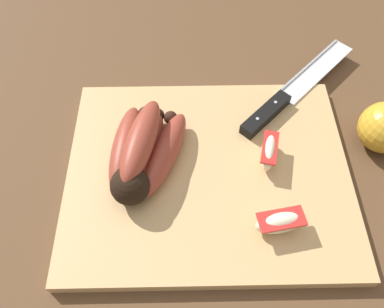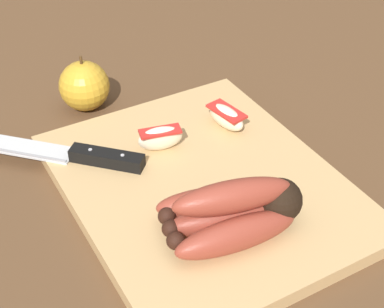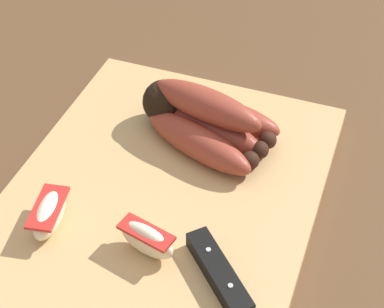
% 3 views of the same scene
% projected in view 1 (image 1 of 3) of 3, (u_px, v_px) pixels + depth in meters
% --- Properties ---
extents(ground_plane, '(6.00, 6.00, 0.00)m').
position_uv_depth(ground_plane, '(207.00, 167.00, 0.57)').
color(ground_plane, brown).
extents(cutting_board, '(0.40, 0.32, 0.02)m').
position_uv_depth(cutting_board, '(209.00, 173.00, 0.56)').
color(cutting_board, tan).
rests_on(cutting_board, ground_plane).
extents(banana_bunch, '(0.12, 0.17, 0.07)m').
position_uv_depth(banana_bunch, '(142.00, 153.00, 0.53)').
color(banana_bunch, black).
rests_on(banana_bunch, cutting_board).
extents(chefs_knife, '(0.22, 0.22, 0.02)m').
position_uv_depth(chefs_knife, '(284.00, 98.00, 0.61)').
color(chefs_knife, silver).
rests_on(chefs_knife, cutting_board).
extents(apple_wedge_near, '(0.07, 0.04, 0.03)m').
position_uv_depth(apple_wedge_near, '(280.00, 222.00, 0.49)').
color(apple_wedge_near, '#F4E5C1').
rests_on(apple_wedge_near, cutting_board).
extents(apple_wedge_middle, '(0.03, 0.06, 0.04)m').
position_uv_depth(apple_wedge_middle, '(269.00, 153.00, 0.54)').
color(apple_wedge_middle, '#F4E5C1').
rests_on(apple_wedge_middle, cutting_board).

